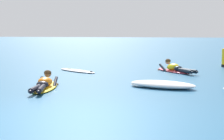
% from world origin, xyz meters
% --- Properties ---
extents(ground_plane, '(120.00, 120.00, 0.00)m').
position_xyz_m(ground_plane, '(0.00, 10.00, 0.00)').
color(ground_plane, '#235B84').
extents(surfer_near, '(0.87, 2.63, 0.54)m').
position_xyz_m(surfer_near, '(-1.73, 3.29, 0.14)').
color(surfer_near, yellow).
rests_on(surfer_near, ground).
extents(surfer_far, '(1.72, 2.39, 0.54)m').
position_xyz_m(surfer_far, '(1.85, 8.44, 0.14)').
color(surfer_far, '#E54C66').
rests_on(surfer_far, ground).
extents(drifting_surfboard, '(2.05, 1.86, 0.16)m').
position_xyz_m(drifting_surfboard, '(-1.99, 8.09, 0.03)').
color(drifting_surfboard, silver).
rests_on(drifting_surfboard, ground).
extents(whitewater_mid_left, '(2.14, 1.42, 0.21)m').
position_xyz_m(whitewater_mid_left, '(1.55, 4.10, 0.10)').
color(whitewater_mid_left, white).
rests_on(whitewater_mid_left, ground).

